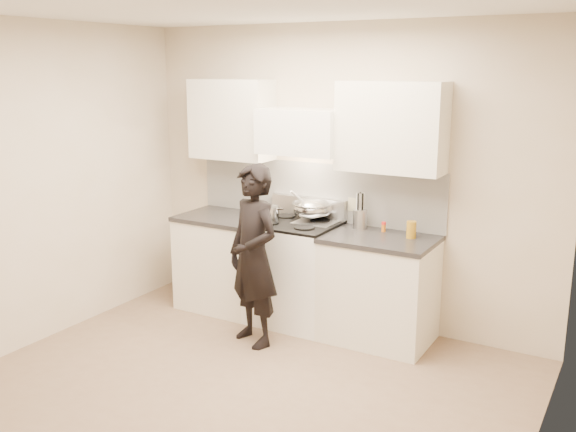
{
  "coord_description": "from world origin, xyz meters",
  "views": [
    {
      "loc": [
        2.45,
        -3.47,
        2.32
      ],
      "look_at": [
        -0.15,
        1.05,
        1.1
      ],
      "focal_mm": 40.0,
      "sensor_mm": 36.0,
      "label": 1
    }
  ],
  "objects_px": {
    "stove": "(295,272)",
    "wok": "(313,208)",
    "counter_right": "(379,289)",
    "utensil_crock": "(360,217)",
    "person": "(254,256)"
  },
  "relations": [
    {
      "from": "wok",
      "to": "utensil_crock",
      "type": "xyz_separation_m",
      "value": [
        0.45,
        0.04,
        -0.04
      ]
    },
    {
      "from": "wok",
      "to": "utensil_crock",
      "type": "distance_m",
      "value": 0.45
    },
    {
      "from": "stove",
      "to": "wok",
      "type": "bearing_deg",
      "value": 53.81
    },
    {
      "from": "stove",
      "to": "person",
      "type": "relative_size",
      "value": 0.62
    },
    {
      "from": "counter_right",
      "to": "wok",
      "type": "height_order",
      "value": "wok"
    },
    {
      "from": "counter_right",
      "to": "utensil_crock",
      "type": "height_order",
      "value": "utensil_crock"
    },
    {
      "from": "wok",
      "to": "counter_right",
      "type": "bearing_deg",
      "value": -11.28
    },
    {
      "from": "person",
      "to": "counter_right",
      "type": "bearing_deg",
      "value": 55.61
    },
    {
      "from": "counter_right",
      "to": "wok",
      "type": "bearing_deg",
      "value": 168.72
    },
    {
      "from": "stove",
      "to": "utensil_crock",
      "type": "relative_size",
      "value": 3.01
    },
    {
      "from": "wok",
      "to": "utensil_crock",
      "type": "relative_size",
      "value": 1.46
    },
    {
      "from": "utensil_crock",
      "to": "person",
      "type": "distance_m",
      "value": 1.02
    },
    {
      "from": "counter_right",
      "to": "wok",
      "type": "xyz_separation_m",
      "value": [
        -0.72,
        0.14,
        0.6
      ]
    },
    {
      "from": "wok",
      "to": "person",
      "type": "relative_size",
      "value": 0.3
    },
    {
      "from": "stove",
      "to": "wok",
      "type": "distance_m",
      "value": 0.61
    }
  ]
}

